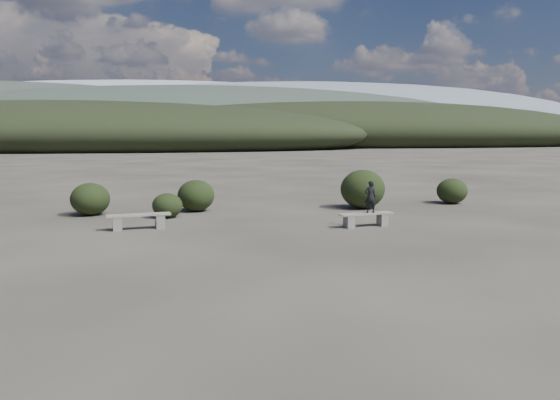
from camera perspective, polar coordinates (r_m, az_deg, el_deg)
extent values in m
plane|color=#312D26|center=(12.63, 4.48, -6.85)|extent=(1200.00, 1200.00, 0.00)
cube|color=slate|center=(17.70, -16.64, -2.39)|extent=(0.34, 0.43, 0.44)
cube|color=slate|center=(17.80, -12.41, -2.21)|extent=(0.34, 0.43, 0.44)
cube|color=gray|center=(17.70, -14.54, -1.51)|extent=(2.01, 0.76, 0.05)
cube|color=slate|center=(17.60, 7.23, -2.26)|extent=(0.32, 0.40, 0.41)
cube|color=slate|center=(18.17, 10.65, -2.03)|extent=(0.32, 0.40, 0.41)
cube|color=gray|center=(17.84, 8.98, -1.42)|extent=(1.86, 0.72, 0.05)
imported|color=black|center=(17.84, 9.42, 0.34)|extent=(0.39, 0.26, 1.04)
ellipsoid|color=black|center=(19.94, -11.69, -0.56)|extent=(1.08, 1.08, 0.89)
ellipsoid|color=black|center=(21.37, -8.77, 0.46)|extent=(1.43, 1.43, 1.22)
ellipsoid|color=black|center=(22.18, 8.64, 1.13)|extent=(1.78, 1.78, 1.56)
ellipsoid|color=black|center=(24.60, 17.53, 0.90)|extent=(1.30, 1.30, 1.08)
ellipsoid|color=black|center=(21.28, -19.22, 0.09)|extent=(1.42, 1.42, 1.20)
ellipsoid|color=black|center=(104.31, -21.17, 6.37)|extent=(110.00, 40.00, 12.00)
ellipsoid|color=black|center=(127.66, 8.54, 7.00)|extent=(120.00, 44.00, 14.00)
ellipsoid|color=#313D33|center=(171.97, -7.89, 7.75)|extent=(190.00, 64.00, 24.00)
ellipsoid|color=slate|center=(320.39, 4.42, 8.23)|extent=(340.00, 110.00, 44.00)
ellipsoid|color=#99A1AC|center=(412.93, -12.66, 8.18)|extent=(460.00, 140.00, 56.00)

